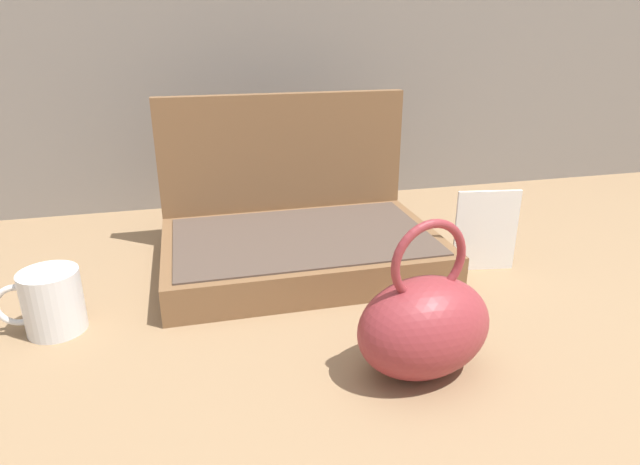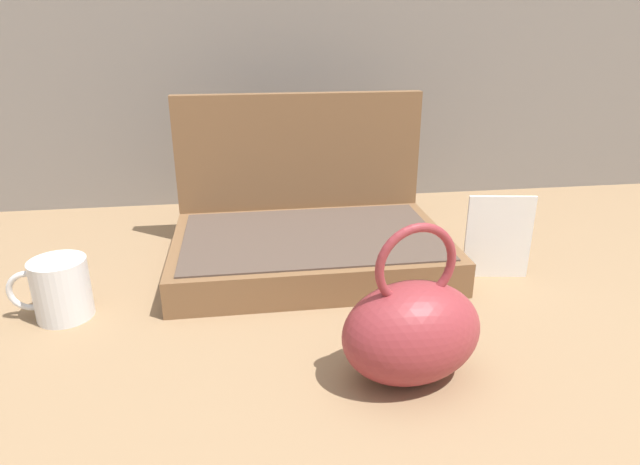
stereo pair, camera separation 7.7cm
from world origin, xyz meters
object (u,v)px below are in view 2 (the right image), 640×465
(coffee_mug, at_px, (60,289))
(info_card_left, at_px, (498,237))
(open_suitcase, at_px, (308,227))
(teal_pouch_handbag, at_px, (412,330))

(coffee_mug, bearing_deg, info_card_left, 3.08)
(open_suitcase, relative_size, coffee_mug, 4.09)
(teal_pouch_handbag, relative_size, info_card_left, 1.40)
(teal_pouch_handbag, xyz_separation_m, info_card_left, (0.24, 0.26, 0.01))
(open_suitcase, bearing_deg, teal_pouch_handbag, -78.27)
(teal_pouch_handbag, height_order, coffee_mug, teal_pouch_handbag)
(open_suitcase, distance_m, teal_pouch_handbag, 0.40)
(coffee_mug, bearing_deg, teal_pouch_handbag, -24.96)
(coffee_mug, xyz_separation_m, info_card_left, (0.72, 0.04, 0.03))
(teal_pouch_handbag, bearing_deg, open_suitcase, 101.73)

